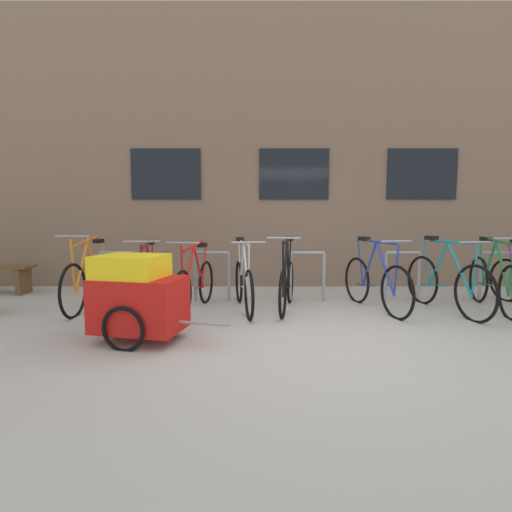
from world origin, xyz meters
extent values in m
plane|color=#B2ADA0|center=(0.00, 0.00, 0.00)|extent=(42.00, 42.00, 0.00)
cube|color=#7A604C|center=(0.00, 7.04, 2.61)|extent=(28.00, 7.68, 5.21)
cube|color=black|center=(-2.40, 3.18, 2.13)|extent=(1.30, 0.04, 0.94)
cube|color=black|center=(0.00, 3.18, 2.13)|extent=(1.30, 0.04, 0.94)
cube|color=black|center=(2.40, 3.18, 2.13)|extent=(1.30, 0.04, 0.94)
cylinder|color=gray|center=(-3.17, 1.90, 0.38)|extent=(0.05, 0.05, 0.77)
cylinder|color=gray|center=(-2.64, 1.90, 0.38)|extent=(0.05, 0.05, 0.77)
cylinder|color=gray|center=(-2.91, 1.90, 0.77)|extent=(0.53, 0.05, 0.05)
cylinder|color=gray|center=(-1.67, 1.90, 0.38)|extent=(0.05, 0.05, 0.77)
cylinder|color=gray|center=(-1.14, 1.90, 0.38)|extent=(0.05, 0.05, 0.77)
cylinder|color=gray|center=(-1.41, 1.90, 0.77)|extent=(0.53, 0.05, 0.05)
cylinder|color=gray|center=(-0.17, 1.90, 0.38)|extent=(0.05, 0.05, 0.77)
cylinder|color=gray|center=(0.36, 1.90, 0.38)|extent=(0.05, 0.05, 0.77)
cylinder|color=gray|center=(0.09, 1.90, 0.77)|extent=(0.53, 0.05, 0.05)
cylinder|color=gray|center=(1.33, 1.90, 0.38)|extent=(0.05, 0.05, 0.77)
cylinder|color=gray|center=(1.86, 1.90, 0.38)|extent=(0.05, 0.05, 0.77)
cylinder|color=gray|center=(1.59, 1.90, 0.77)|extent=(0.53, 0.05, 0.05)
cylinder|color=gray|center=(2.83, 1.90, 0.38)|extent=(0.05, 0.05, 0.77)
cylinder|color=gray|center=(3.09, 1.90, 0.77)|extent=(0.53, 0.05, 0.05)
torus|color=black|center=(-1.49, 1.81, 0.31)|extent=(0.15, 0.67, 0.67)
torus|color=black|center=(-1.66, 0.78, 0.31)|extent=(0.15, 0.67, 0.67)
cylinder|color=red|center=(-1.61, 1.06, 0.61)|extent=(0.12, 0.50, 0.71)
cylinder|color=red|center=(-1.55, 1.46, 0.57)|extent=(0.10, 0.37, 0.63)
cylinder|color=red|center=(-1.59, 1.23, 0.92)|extent=(0.17, 0.81, 0.12)
cylinder|color=red|center=(-1.53, 1.55, 0.29)|extent=(0.11, 0.52, 0.07)
cylinder|color=red|center=(-1.50, 1.72, 0.60)|extent=(0.06, 0.20, 0.57)
cylinder|color=red|center=(-1.66, 0.80, 0.64)|extent=(0.04, 0.08, 0.65)
cube|color=black|center=(-1.52, 1.63, 0.91)|extent=(0.13, 0.21, 0.06)
cylinder|color=gray|center=(-1.65, 0.83, 0.99)|extent=(0.44, 0.10, 0.03)
torus|color=black|center=(-0.18, 1.83, 0.31)|extent=(0.17, 0.65, 0.66)
torus|color=black|center=(-0.36, 0.89, 0.31)|extent=(0.17, 0.65, 0.66)
cylinder|color=black|center=(-0.31, 1.15, 0.64)|extent=(0.12, 0.46, 0.77)
cylinder|color=black|center=(-0.24, 1.51, 0.62)|extent=(0.10, 0.33, 0.72)
cylinder|color=black|center=(-0.28, 1.30, 0.99)|extent=(0.17, 0.72, 0.08)
cylinder|color=black|center=(-0.22, 1.60, 0.29)|extent=(0.12, 0.47, 0.07)
cylinder|color=black|center=(-0.20, 1.74, 0.64)|extent=(0.06, 0.20, 0.67)
cylinder|color=black|center=(-0.36, 0.92, 0.66)|extent=(0.04, 0.08, 0.71)
cube|color=black|center=(-0.21, 1.65, 1.00)|extent=(0.14, 0.22, 0.06)
cylinder|color=gray|center=(-0.35, 0.94, 1.05)|extent=(0.44, 0.11, 0.03)
torus|color=black|center=(3.26, 1.93, 0.33)|extent=(0.13, 0.69, 0.69)
cylinder|color=#722D99|center=(3.27, 1.84, 0.63)|extent=(0.05, 0.20, 0.61)
torus|color=black|center=(1.85, 1.77, 0.36)|extent=(0.18, 0.75, 0.75)
torus|color=black|center=(2.05, 0.70, 0.36)|extent=(0.18, 0.75, 0.75)
cylinder|color=teal|center=(2.00, 1.00, 0.64)|extent=(0.13, 0.52, 0.69)
cylinder|color=teal|center=(1.92, 1.42, 0.64)|extent=(0.11, 0.40, 0.70)
cylinder|color=teal|center=(1.97, 1.17, 0.98)|extent=(0.19, 0.85, 0.05)
cylinder|color=teal|center=(1.90, 1.51, 0.33)|extent=(0.12, 0.54, 0.08)
cylinder|color=teal|center=(1.87, 1.68, 0.67)|extent=(0.06, 0.20, 0.64)
cylinder|color=teal|center=(2.05, 0.73, 0.66)|extent=(0.04, 0.08, 0.62)
cube|color=black|center=(1.89, 1.60, 1.02)|extent=(0.13, 0.21, 0.06)
cylinder|color=gray|center=(2.04, 0.75, 1.00)|extent=(0.44, 0.11, 0.03)
torus|color=black|center=(0.86, 1.84, 0.34)|extent=(0.22, 0.71, 0.72)
torus|color=black|center=(1.12, 0.84, 0.34)|extent=(0.22, 0.71, 0.72)
cylinder|color=#233893|center=(1.05, 1.12, 0.63)|extent=(0.16, 0.49, 0.71)
cylinder|color=#233893|center=(0.95, 1.50, 0.63)|extent=(0.13, 0.37, 0.70)
cylinder|color=#233893|center=(1.01, 1.28, 0.97)|extent=(0.23, 0.79, 0.04)
cylinder|color=#233893|center=(0.93, 1.59, 0.32)|extent=(0.15, 0.51, 0.08)
cylinder|color=#233893|center=(0.89, 1.75, 0.66)|extent=(0.07, 0.20, 0.64)
cylinder|color=#233893|center=(1.11, 0.87, 0.66)|extent=(0.05, 0.08, 0.64)
cube|color=black|center=(0.91, 1.67, 1.00)|extent=(0.15, 0.22, 0.06)
cylinder|color=gray|center=(1.10, 0.89, 1.01)|extent=(0.43, 0.13, 0.03)
torus|color=black|center=(-3.13, 1.96, 0.35)|extent=(0.04, 0.74, 0.74)
torus|color=black|center=(-3.12, 0.91, 0.35)|extent=(0.04, 0.74, 0.74)
cylinder|color=orange|center=(-3.13, 1.20, 0.67)|extent=(0.04, 0.50, 0.76)
cylinder|color=orange|center=(-3.13, 1.61, 0.61)|extent=(0.04, 0.38, 0.65)
cylinder|color=orange|center=(-3.13, 1.37, 0.98)|extent=(0.04, 0.82, 0.15)
cylinder|color=orange|center=(-3.13, 1.70, 0.32)|extent=(0.03, 0.53, 0.08)
cylinder|color=orange|center=(-3.13, 1.87, 0.64)|extent=(0.02, 0.20, 0.59)
cylinder|color=orange|center=(-3.12, 0.94, 0.69)|extent=(0.03, 0.08, 0.69)
cube|color=black|center=(-3.13, 1.78, 0.96)|extent=(0.10, 0.20, 0.06)
cylinder|color=gray|center=(-3.12, 0.96, 1.07)|extent=(0.44, 0.03, 0.03)
torus|color=black|center=(-2.29, 1.73, 0.33)|extent=(0.14, 0.69, 0.69)
torus|color=black|center=(-2.15, 0.70, 0.33)|extent=(0.14, 0.69, 0.69)
cylinder|color=maroon|center=(-2.19, 0.99, 0.63)|extent=(0.10, 0.50, 0.72)
cylinder|color=maroon|center=(-2.24, 1.38, 0.60)|extent=(0.09, 0.37, 0.66)
cylinder|color=maroon|center=(-2.21, 1.15, 0.95)|extent=(0.15, 0.80, 0.09)
cylinder|color=maroon|center=(-2.25, 1.47, 0.30)|extent=(0.10, 0.52, 0.07)
cylinder|color=maroon|center=(-2.28, 1.64, 0.62)|extent=(0.05, 0.20, 0.60)
cylinder|color=maroon|center=(-2.15, 0.73, 0.65)|extent=(0.04, 0.08, 0.66)
cube|color=black|center=(-2.27, 1.55, 0.95)|extent=(0.13, 0.21, 0.06)
cylinder|color=gray|center=(-2.15, 0.75, 1.01)|extent=(0.44, 0.09, 0.03)
torus|color=black|center=(-0.98, 1.87, 0.32)|extent=(0.15, 0.67, 0.67)
torus|color=black|center=(-0.80, 0.81, 0.32)|extent=(0.15, 0.67, 0.67)
cylinder|color=#B7B7BC|center=(-0.85, 1.10, 0.62)|extent=(0.12, 0.52, 0.72)
cylinder|color=#B7B7BC|center=(-0.92, 1.51, 0.61)|extent=(0.10, 0.39, 0.71)
cylinder|color=#B7B7BC|center=(-0.88, 1.27, 0.96)|extent=(0.18, 0.84, 0.04)
cylinder|color=#B7B7BC|center=(-0.94, 1.60, 0.29)|extent=(0.11, 0.54, 0.07)
cylinder|color=#B7B7BC|center=(-0.97, 1.78, 0.64)|extent=(0.06, 0.20, 0.65)
cylinder|color=#B7B7BC|center=(-0.81, 0.83, 0.64)|extent=(0.04, 0.08, 0.65)
cube|color=black|center=(-0.95, 1.69, 0.99)|extent=(0.13, 0.21, 0.06)
cylinder|color=gray|center=(-0.81, 0.86, 1.00)|extent=(0.44, 0.10, 0.03)
torus|color=black|center=(2.79, 1.88, 0.35)|extent=(0.18, 0.72, 0.73)
torus|color=black|center=(2.59, 0.82, 0.35)|extent=(0.18, 0.72, 0.73)
cylinder|color=#1E7238|center=(2.64, 1.11, 0.65)|extent=(0.13, 0.52, 0.74)
cylinder|color=#1E7238|center=(2.72, 1.53, 0.63)|extent=(0.11, 0.39, 0.69)
cylinder|color=#1E7238|center=(2.68, 1.29, 0.99)|extent=(0.20, 0.84, 0.08)
cylinder|color=#1E7238|center=(2.74, 1.62, 0.32)|extent=(0.13, 0.54, 0.08)
cylinder|color=#1E7238|center=(2.77, 1.79, 0.66)|extent=(0.06, 0.20, 0.63)
cylinder|color=#1E7238|center=(2.59, 0.85, 0.68)|extent=(0.04, 0.08, 0.67)
cube|color=black|center=(2.76, 1.71, 1.00)|extent=(0.14, 0.22, 0.06)
cylinder|color=gray|center=(2.59, 0.87, 1.04)|extent=(0.44, 0.11, 0.03)
cube|color=red|center=(-1.95, -0.05, 0.40)|extent=(1.01, 0.78, 0.56)
cube|color=yellow|center=(-2.04, -0.03, 0.80)|extent=(0.78, 0.70, 0.24)
torus|color=black|center=(-1.87, 0.28, 0.21)|extent=(0.46, 0.14, 0.47)
torus|color=black|center=(-2.02, -0.37, 0.21)|extent=(0.46, 0.14, 0.47)
cylinder|color=gray|center=(-1.24, -0.21, 0.23)|extent=(0.54, 0.15, 0.03)
cube|color=brown|center=(-4.75, 2.48, 0.22)|extent=(0.08, 0.36, 0.45)
camera|label=1|loc=(-0.71, -3.96, 1.29)|focal=26.33mm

